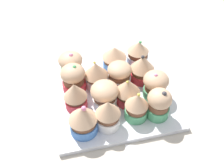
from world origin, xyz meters
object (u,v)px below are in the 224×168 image
object	(u,v)px
cupcake_5	(128,91)
cupcake_14	(71,64)
cupcake_7	(114,58)
cupcake_11	(83,120)
napkin	(155,168)
cupcake_3	(138,53)
cupcake_9	(105,95)
cupcake_0	(159,103)
cupcake_13	(73,78)
cupcake_6	(119,74)
cupcake_10	(96,74)
cupcake_2	(142,68)
baking_tray	(112,94)
cupcake_4	(137,106)
cupcake_1	(155,84)
cupcake_12	(75,95)
cupcake_8	(108,114)

from	to	relation	value
cupcake_5	cupcake_14	bearing A→B (deg)	43.73
cupcake_7	cupcake_11	xyz separation A→B (cm)	(-19.14, 11.47, 0.28)
napkin	cupcake_3	bearing A→B (deg)	-10.32
cupcake_9	napkin	world-z (taller)	cupcake_9
cupcake_0	cupcake_7	size ratio (longest dim) A/B	1.19
cupcake_0	cupcake_5	world-z (taller)	cupcake_0
cupcake_5	cupcake_13	size ratio (longest dim) A/B	0.94
cupcake_6	cupcake_9	xyz separation A→B (cm)	(-6.30, 5.15, 0.24)
cupcake_6	cupcake_10	world-z (taller)	cupcake_10
cupcake_3	cupcake_11	xyz separation A→B (cm)	(-19.88, 18.34, 0.34)
cupcake_2	cupcake_3	world-z (taller)	cupcake_2
baking_tray	cupcake_5	size ratio (longest dim) A/B	3.96
cupcake_4	cupcake_6	world-z (taller)	cupcake_4
cupcake_6	cupcake_2	bearing A→B (deg)	-87.42
cupcake_1	cupcake_10	size ratio (longest dim) A/B	0.99
cupcake_2	cupcake_6	distance (cm)	6.21
cupcake_7	cupcake_14	distance (cm)	11.84
cupcake_14	cupcake_5	bearing A→B (deg)	-136.27
cupcake_12	cupcake_7	bearing A→B (deg)	-45.96
cupcake_7	cupcake_9	xyz separation A→B (cm)	(-12.79, 5.41, 0.03)
napkin	cupcake_13	bearing A→B (deg)	27.36
baking_tray	cupcake_0	world-z (taller)	cupcake_0
cupcake_5	cupcake_7	bearing A→B (deg)	0.60
cupcake_2	napkin	world-z (taller)	cupcake_2
cupcake_13	cupcake_11	bearing A→B (deg)	-178.34
cupcake_1	cupcake_14	distance (cm)	22.50
baking_tray	cupcake_6	bearing A→B (deg)	-43.54
cupcake_12	napkin	bearing A→B (deg)	-145.29
cupcake_4	napkin	world-z (taller)	cupcake_4
cupcake_14	cupcake_4	bearing A→B (deg)	-144.04
cupcake_10	cupcake_3	bearing A→B (deg)	-63.63
cupcake_1	cupcake_12	distance (cm)	19.42
cupcake_10	cupcake_13	xyz separation A→B (cm)	(-0.16, 5.73, 0.02)
cupcake_12	napkin	xyz separation A→B (cm)	(-19.15, -13.27, -4.78)
napkin	cupcake_4	bearing A→B (deg)	1.24
cupcake_9	cupcake_12	size ratio (longest dim) A/B	0.92
baking_tray	napkin	distance (cm)	22.10
baking_tray	cupcake_2	distance (cm)	10.28
cupcake_12	cupcake_3	bearing A→B (deg)	-56.70
cupcake_4	cupcake_14	world-z (taller)	cupcake_14
cupcake_4	cupcake_0	bearing A→B (deg)	-97.60
cupcake_5	cupcake_6	xyz separation A→B (cm)	(6.51, 0.40, -0.40)
cupcake_9	cupcake_11	bearing A→B (deg)	136.34
cupcake_2	cupcake_1	bearing A→B (deg)	-167.90
cupcake_8	cupcake_9	xyz separation A→B (cm)	(6.17, -0.55, -0.42)
cupcake_12	cupcake_14	distance (cm)	11.27
cupcake_0	cupcake_12	size ratio (longest dim) A/B	1.10
cupcake_1	cupcake_9	bearing A→B (deg)	91.64
cupcake_2	cupcake_3	bearing A→B (deg)	-7.82
cupcake_13	cupcake_8	bearing A→B (deg)	-155.76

